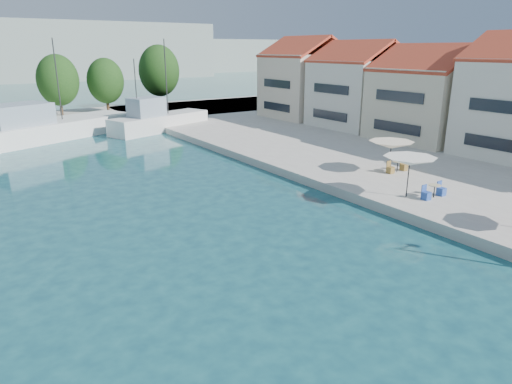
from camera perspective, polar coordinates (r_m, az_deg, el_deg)
quay_right at (r=43.14m, az=21.95°, el=4.88°), size 32.00×92.00×0.60m
quay_far at (r=61.40m, az=-28.91°, el=7.41°), size 90.00×16.00×0.60m
hill_east at (r=181.55m, az=-17.44°, el=15.90°), size 140.00×40.00×12.00m
building_04 at (r=45.81m, az=20.99°, el=11.65°), size 9.00×8.80×9.20m
building_05 at (r=51.54m, az=12.74°, el=13.17°), size 8.40×8.80×9.70m
building_06 at (r=58.10m, az=6.18°, el=14.17°), size 9.00×8.80×10.20m
trawler_03 at (r=50.61m, az=-25.12°, el=7.09°), size 18.99×11.86×10.20m
trawler_04 at (r=52.17m, az=-12.13°, el=8.62°), size 12.33×6.79×10.20m
tree_06 at (r=64.05m, az=-23.53°, el=12.69°), size 5.11×5.11×7.56m
tree_07 at (r=65.42m, az=-18.30°, el=13.05°), size 4.75×4.75×7.04m
tree_08 at (r=70.57m, az=-12.02°, el=14.61°), size 5.91×5.91×8.75m
umbrella_white at (r=27.28m, az=18.67°, el=3.68°), size 3.00×3.00×2.37m
umbrella_cream at (r=32.61m, az=16.56°, el=5.67°), size 3.08×3.08×2.17m
cafe_table_02 at (r=28.12m, az=21.36°, el=-0.09°), size 1.82×0.70×0.76m
cafe_table_03 at (r=33.17m, az=17.24°, el=2.90°), size 1.82×0.70×0.76m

